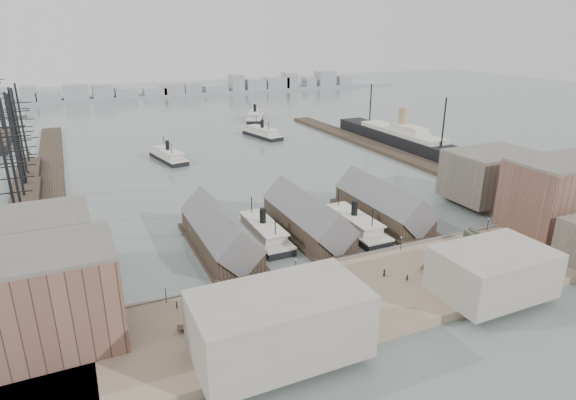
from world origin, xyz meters
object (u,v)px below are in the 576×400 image
ferry_docked_west (263,232)px  horse_cart_right (433,268)px  horse_cart_left (193,325)px  horse_cart_center (323,293)px  ocean_steamer (402,138)px  tram (477,240)px

ferry_docked_west → horse_cart_right: size_ratio=5.91×
horse_cart_left → horse_cart_center: size_ratio=0.97×
ocean_steamer → horse_cart_right: ocean_steamer is taller
tram → horse_cart_left: bearing=-167.8°
horse_cart_left → ocean_steamer: bearing=-36.7°
horse_cart_right → tram: bearing=-103.1°
ferry_docked_west → horse_cart_right: 47.00m
horse_cart_center → horse_cart_right: horse_cart_center is taller
ocean_steamer → tram: (-57.20, -107.64, -0.47)m
horse_cart_center → ocean_steamer: bearing=-27.5°
ocean_steamer → horse_cart_center: bearing=-133.2°
ocean_steamer → horse_cart_right: size_ratio=21.01×
horse_cart_right → horse_cart_left: bearing=59.3°
ocean_steamer → tram: ocean_steamer is taller
ferry_docked_west → horse_cart_right: bearing=-53.4°
tram → ocean_steamer: bearing=70.5°
horse_cart_center → horse_cart_right: 28.93m
horse_cart_left → horse_cart_center: 28.31m
horse_cart_center → tram: bearing=-68.4°
ferry_docked_west → ocean_steamer: ocean_steamer is taller
tram → horse_cart_center: size_ratio=1.96×
tram → horse_cart_left: tram is taller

